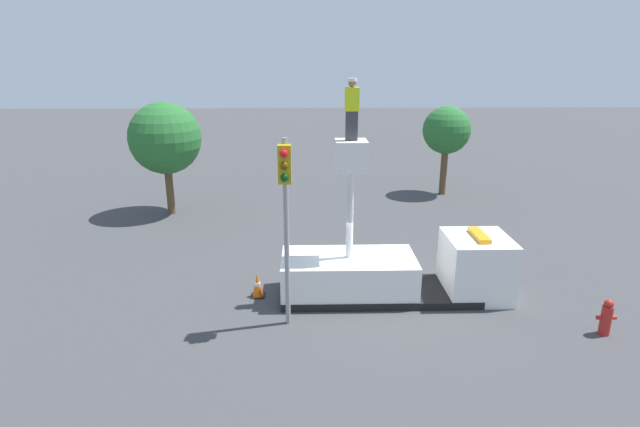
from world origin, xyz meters
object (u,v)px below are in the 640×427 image
(traffic_light_pole, at_px, (285,198))
(tree_right_bg, at_px, (447,131))
(bucket_truck, at_px, (396,271))
(traffic_cone_rear, at_px, (258,286))
(fire_hydrant, at_px, (606,317))
(tree_left_bg, at_px, (165,139))
(worker, at_px, (352,110))

(traffic_light_pole, xyz_separation_m, tree_right_bg, (8.03, 13.99, -0.28))
(bucket_truck, bearing_deg, traffic_light_pole, -151.61)
(traffic_light_pole, xyz_separation_m, traffic_cone_rear, (-1.04, 1.84, -3.41))
(fire_hydrant, distance_m, tree_left_bg, 18.97)
(traffic_cone_rear, bearing_deg, tree_left_bg, 119.40)
(bucket_truck, distance_m, tree_right_bg, 13.31)
(bucket_truck, relative_size, fire_hydrant, 6.81)
(bucket_truck, height_order, traffic_cone_rear, bucket_truck)
(worker, relative_size, tree_right_bg, 0.36)
(bucket_truck, relative_size, traffic_cone_rear, 9.23)
(traffic_light_pole, relative_size, fire_hydrant, 5.09)
(traffic_light_pole, bearing_deg, tree_left_bg, 119.40)
(traffic_light_pole, height_order, tree_right_bg, traffic_light_pole)
(bucket_truck, height_order, traffic_light_pole, traffic_light_pole)
(worker, bearing_deg, fire_hydrant, -19.91)
(bucket_truck, height_order, worker, worker)
(fire_hydrant, bearing_deg, tree_right_bg, 92.73)
(fire_hydrant, distance_m, traffic_cone_rear, 10.08)
(traffic_light_pole, bearing_deg, bucket_truck, 28.39)
(traffic_cone_rear, relative_size, tree_left_bg, 0.15)
(worker, height_order, tree_left_bg, worker)
(bucket_truck, relative_size, worker, 4.10)
(tree_left_bg, distance_m, tree_right_bg, 14.47)
(traffic_cone_rear, bearing_deg, fire_hydrant, -14.42)
(tree_left_bg, bearing_deg, bucket_truck, -43.55)
(traffic_light_pole, xyz_separation_m, fire_hydrant, (8.73, -0.67, -3.27))
(bucket_truck, bearing_deg, traffic_cone_rear, 179.70)
(worker, height_order, traffic_light_pole, worker)
(traffic_cone_rear, xyz_separation_m, tree_right_bg, (9.07, 12.16, 3.13))
(worker, bearing_deg, bucket_truck, 0.00)
(tree_right_bg, bearing_deg, traffic_cone_rear, -126.71)
(fire_hydrant, bearing_deg, worker, 160.09)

